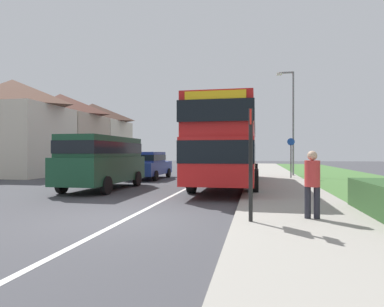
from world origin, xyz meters
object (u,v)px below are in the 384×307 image
(pedestrian_at_stop, at_px, (312,181))
(street_lamp_mid, at_px, (292,116))
(parked_car_blue, at_px, (149,164))
(double_decker_bus, at_px, (229,142))
(parked_van_dark_green, at_px, (103,158))
(bus_stop_sign, at_px, (251,157))
(cycle_route_sign, at_px, (291,156))

(pedestrian_at_stop, distance_m, street_lamp_mid, 15.18)
(parked_car_blue, distance_m, street_lamp_mid, 9.97)
(parked_car_blue, height_order, street_lamp_mid, street_lamp_mid)
(double_decker_bus, bearing_deg, street_lamp_mid, 61.64)
(parked_van_dark_green, distance_m, bus_stop_sign, 8.99)
(parked_van_dark_green, bearing_deg, double_decker_bus, 25.42)
(bus_stop_sign, distance_m, cycle_route_sign, 13.51)
(double_decker_bus, distance_m, street_lamp_mid, 7.86)
(pedestrian_at_stop, bearing_deg, double_decker_bus, 107.60)
(parked_car_blue, distance_m, bus_stop_sign, 13.78)
(cycle_route_sign, bearing_deg, parked_car_blue, -172.25)
(bus_stop_sign, bearing_deg, double_decker_bus, 97.83)
(pedestrian_at_stop, bearing_deg, cycle_route_sign, 86.40)
(parked_van_dark_green, relative_size, street_lamp_mid, 0.76)
(parked_van_dark_green, bearing_deg, cycle_route_sign, 39.42)
(parked_car_blue, xyz_separation_m, bus_stop_sign, (6.46, -12.15, 0.62))
(double_decker_bus, height_order, parked_car_blue, double_decker_bus)
(parked_car_blue, distance_m, pedestrian_at_stop, 13.98)
(cycle_route_sign, bearing_deg, street_lamp_mid, 83.29)
(pedestrian_at_stop, relative_size, cycle_route_sign, 0.66)
(double_decker_bus, relative_size, bus_stop_sign, 4.25)
(street_lamp_mid, bearing_deg, double_decker_bus, -118.36)
(pedestrian_at_stop, relative_size, bus_stop_sign, 0.64)
(double_decker_bus, height_order, cycle_route_sign, double_decker_bus)
(double_decker_bus, bearing_deg, cycle_route_sign, 53.88)
(cycle_route_sign, bearing_deg, double_decker_bus, -126.12)
(street_lamp_mid, bearing_deg, cycle_route_sign, -96.71)
(cycle_route_sign, bearing_deg, pedestrian_at_stop, -93.60)
(double_decker_bus, relative_size, parked_car_blue, 2.43)
(parked_car_blue, relative_size, street_lamp_mid, 0.65)
(street_lamp_mid, bearing_deg, pedestrian_at_stop, -94.04)
(double_decker_bus, xyz_separation_m, cycle_route_sign, (3.38, 4.63, -0.72))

